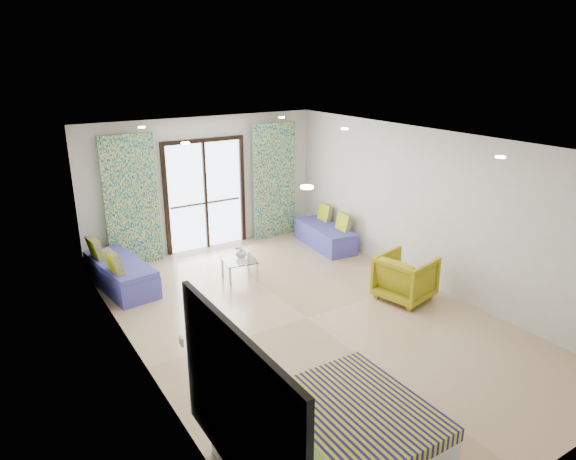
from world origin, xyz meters
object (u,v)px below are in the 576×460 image
daybed_right (325,235)px  coffee_table (239,262)px  bed (331,440)px  daybed_left (120,273)px  armchair (406,275)px

daybed_right → coffee_table: (-2.32, -0.56, 0.09)m
bed → daybed_left: 5.25m
bed → daybed_right: daybed_right is taller
daybed_left → coffee_table: 2.07m
coffee_table → armchair: 2.91m
bed → daybed_left: size_ratio=1.05×
bed → daybed_left: daybed_left is taller
coffee_table → armchair: (1.95, -2.16, 0.08)m
daybed_left → armchair: (3.86, -2.94, 0.15)m
coffee_table → armchair: size_ratio=0.79×
daybed_left → armchair: size_ratio=2.18×
daybed_left → coffee_table: size_ratio=2.77×
daybed_right → armchair: bearing=-92.3°
daybed_right → coffee_table: 2.39m
armchair → daybed_left: bearing=39.9°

